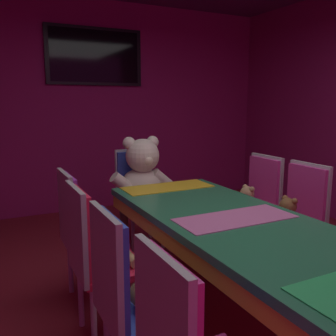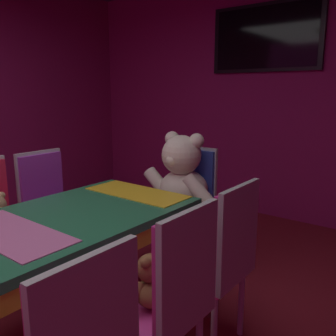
# 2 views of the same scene
# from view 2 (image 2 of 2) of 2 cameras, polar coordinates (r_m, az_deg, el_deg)

# --- Properties ---
(wall_back) EXTENTS (5.20, 0.12, 2.80)m
(wall_back) POSITION_cam_2_polar(r_m,az_deg,el_deg) (4.45, 15.13, 10.75)
(wall_back) COLOR #8C1959
(wall_back) RESTS_ON ground_plane
(banquet_table) EXTENTS (0.90, 2.28, 0.75)m
(banquet_table) POSITION_cam_2_polar(r_m,az_deg,el_deg) (2.11, -23.38, -11.60)
(banquet_table) COLOR #26724C
(banquet_table) RESTS_ON ground_plane
(chair_left_3) EXTENTS (0.42, 0.41, 0.98)m
(chair_left_3) POSITION_cam_2_polar(r_m,az_deg,el_deg) (3.17, -18.61, -4.54)
(chair_left_3) COLOR purple
(chair_left_3) RESTS_ON ground_plane
(chair_right_2) EXTENTS (0.42, 0.41, 0.98)m
(chair_right_2) POSITION_cam_2_polar(r_m,az_deg,el_deg) (1.70, 0.99, -18.59)
(chair_right_2) COLOR #CC338C
(chair_right_2) RESTS_ON ground_plane
(teddy_right_2) EXTENTS (0.22, 0.29, 0.27)m
(teddy_right_2) POSITION_cam_2_polar(r_m,az_deg,el_deg) (1.79, -2.86, -17.74)
(teddy_right_2) COLOR brown
(teddy_right_2) RESTS_ON chair_right_2
(chair_right_3) EXTENTS (0.42, 0.41, 0.98)m
(chair_right_3) POSITION_cam_2_polar(r_m,az_deg,el_deg) (2.08, 8.97, -12.80)
(chair_right_3) COLOR #CC338C
(chair_right_3) RESTS_ON ground_plane
(teddy_right_3) EXTENTS (0.22, 0.28, 0.26)m
(teddy_right_3) POSITION_cam_2_polar(r_m,az_deg,el_deg) (2.15, 5.56, -12.52)
(teddy_right_3) COLOR tan
(teddy_right_3) RESTS_ON chair_right_3
(throne_chair) EXTENTS (0.41, 0.42, 0.98)m
(throne_chair) POSITION_cam_2_polar(r_m,az_deg,el_deg) (3.22, 3.75, -3.64)
(throne_chair) COLOR #2D47B2
(throne_chair) RESTS_ON ground_plane
(king_teddy_bear) EXTENTS (0.71, 0.55, 0.67)m
(king_teddy_bear) POSITION_cam_2_polar(r_m,az_deg,el_deg) (3.05, 1.98, -1.66)
(king_teddy_bear) COLOR silver
(king_teddy_bear) RESTS_ON throne_chair
(wall_tv) EXTENTS (1.27, 0.06, 0.74)m
(wall_tv) POSITION_cam_2_polar(r_m,az_deg,el_deg) (4.40, 15.12, 19.24)
(wall_tv) COLOR black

